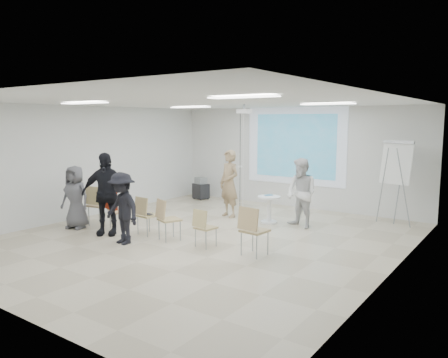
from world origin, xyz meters
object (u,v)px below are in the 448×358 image
Objects in this scene: chair_right_far at (252,227)px; audience_mid at (122,204)px; audience_left at (105,188)px; audience_outer at (75,193)px; chair_center at (166,216)px; av_cart at (201,189)px; flipchart_easel at (397,164)px; chair_far_left at (97,202)px; chair_right_inner at (203,225)px; player_left at (229,179)px; chair_left_inner at (145,212)px; chair_left_mid at (116,209)px; player_right at (301,189)px; pedestal_table at (269,208)px; laptop at (149,214)px.

chair_right_far is 0.56× the size of audience_mid.
audience_left is 1.27× the size of audience_outer.
chair_center reaches higher than av_cart.
chair_right_far is 0.46× the size of flipchart_easel.
chair_right_inner is (3.33, 0.03, -0.12)m from chair_far_left.
player_left is 2.79m from chair_left_inner.
flipchart_easel is (4.27, 5.06, 0.69)m from audience_mid.
chair_left_inner is 1.11× the size of chair_right_inner.
audience_mid is at bearing -50.13° from audience_left.
chair_far_left is 0.47× the size of flipchart_easel.
chair_left_mid is at bearing 86.64° from audience_left.
audience_mid is (0.88, -0.30, -0.22)m from audience_left.
audience_left reaches higher than player_right.
audience_mid is at bearing -76.27° from chair_left_inner.
pedestal_table is 3.09m from laptop.
av_cart is at bearing 83.06° from chair_far_left.
player_left reaches higher than pedestal_table.
chair_left_mid is at bearing -129.61° from flipchart_easel.
player_left reaches higher than chair_left_inner.
laptop is at bearing 3.99° from audience_outer.
audience_left is at bearing -142.21° from chair_center.
audience_mid is 1.01× the size of audience_outer.
chair_right_inner is (0.98, 0.06, -0.07)m from chair_center.
laptop is at bearing -175.47° from chair_right_far.
audience_mid is at bearing -22.63° from chair_left_mid.
player_right is at bearing 100.36° from chair_right_far.
audience_left is (-0.78, -0.58, 0.61)m from laptop.
chair_right_inner is 0.47× the size of audience_outer.
audience_left is at bearing -61.76° from av_cart.
player_left is at bearing 42.79° from chair_far_left.
chair_right_inner is (1.24, -2.72, -0.56)m from player_left.
audience_left reaches higher than chair_left_inner.
player_right is 2.69m from chair_right_far.
player_left is 2.32× the size of chair_left_inner.
chair_right_far is at bearing -8.61° from chair_far_left.
audience_left reaches higher than chair_left_mid.
chair_far_left is (-3.35, -2.72, 0.19)m from pedestal_table.
pedestal_table is 2.70m from chair_right_inner.
chair_center is at bearing -109.93° from pedestal_table.
audience_left is 2.98× the size of av_cart.
pedestal_table is 1.41m from player_left.
chair_left_mid is 0.46× the size of audience_mid.
pedestal_table is 3.97m from av_cart.
audience_left is (-2.46, -0.47, 0.61)m from chair_right_inner.
chair_far_left reaches higher than av_cart.
av_cart is at bearing 135.08° from chair_right_inner.
audience_outer reaches higher than av_cart.
player_left reaches higher than chair_center.
chair_right_far is 2.81m from laptop.
av_cart is at bearing 154.33° from pedestal_table.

